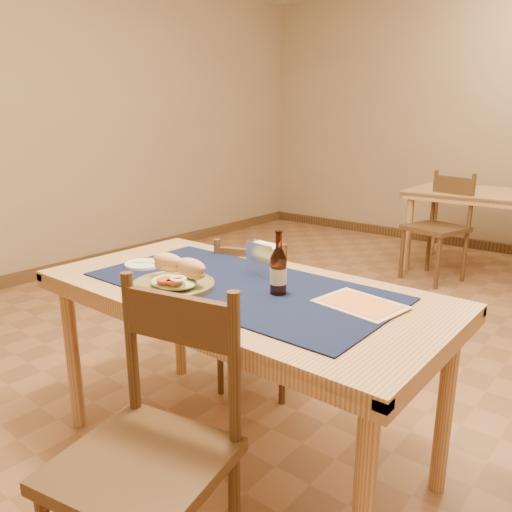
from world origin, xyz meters
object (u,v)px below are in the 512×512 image
Objects in this scene: back_table at (512,203)px; napkin_holder at (263,260)px; chair_main_far at (258,311)px; main_table at (240,306)px; chair_main_near at (151,449)px; beer_bottle at (278,271)px; sandwich_plate at (175,280)px.

back_table is 3.24m from napkin_holder.
main_table is at bearing -58.28° from chair_main_far.
back_table is 4.02m from chair_main_near.
napkin_holder is (-0.23, 0.78, 0.34)m from chair_main_near.
main_table is 9.99× the size of napkin_holder.
beer_bottle is at bearing 93.96° from chair_main_near.
chair_main_far is 1.22m from chair_main_near.
chair_main_far is at bearing 131.70° from napkin_holder.
napkin_holder reaches higher than main_table.
main_table is at bearing -87.64° from napkin_holder.
beer_bottle is 0.23m from napkin_holder.
chair_main_near is 0.66m from sandwich_plate.
sandwich_plate is 0.40m from beer_bottle.
main_table is at bearing 48.58° from sandwich_plate.
chair_main_far is 2.59× the size of sandwich_plate.
sandwich_plate is 0.37m from napkin_holder.
beer_bottle is (0.47, -0.46, 0.41)m from chair_main_far.
beer_bottle reaches higher than back_table.
napkin_holder is at bearing -48.30° from chair_main_far.
napkin_holder is (0.16, 0.34, 0.03)m from sandwich_plate.
napkin_holder is at bearing 106.04° from chair_main_near.
napkin_holder is at bearing -93.84° from back_table.
chair_main_near is 2.93× the size of sandwich_plate.
chair_main_near is (0.51, -1.11, 0.06)m from chair_main_far.
chair_main_near is at bearing -73.96° from napkin_holder.
sandwich_plate is at bearing -149.33° from beer_bottle.
chair_main_far is (-0.50, -2.91, -0.24)m from back_table.
back_table is at bearing 89.39° from beer_bottle.
main_table is at bearing -175.10° from beer_bottle.
back_table is 10.81× the size of napkin_holder.
chair_main_near is 5.82× the size of napkin_holder.
back_table is 3.37m from beer_bottle.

